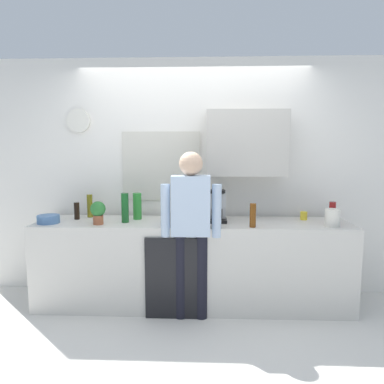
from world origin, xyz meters
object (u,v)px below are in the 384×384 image
(bottle_amber_beer, at_px, (253,215))
(cup_blue_mug, at_px, (166,218))
(bottle_red_vinegar, at_px, (332,213))
(storage_canister, at_px, (332,218))
(bottle_green_wine, at_px, (125,208))
(cup_white_mug, at_px, (167,216))
(bottle_olive_oil, at_px, (90,206))
(dish_soap, at_px, (185,211))
(cup_yellow_cup, at_px, (304,216))
(bottle_dark_sauce, at_px, (77,211))
(bottle_clear_soda, at_px, (137,206))
(mixing_bowl, at_px, (48,219))
(potted_plant, at_px, (98,211))
(coffee_maker, at_px, (217,207))
(person_at_sink, at_px, (191,221))

(bottle_amber_beer, xyz_separation_m, cup_blue_mug, (-0.85, 0.14, -0.07))
(bottle_red_vinegar, relative_size, storage_canister, 1.29)
(bottle_green_wine, xyz_separation_m, cup_white_mug, (0.41, 0.10, -0.10))
(bottle_amber_beer, relative_size, bottle_olive_oil, 0.92)
(bottle_red_vinegar, distance_m, cup_white_mug, 1.67)
(bottle_green_wine, bearing_deg, bottle_red_vinegar, 0.82)
(bottle_green_wine, height_order, storage_canister, bottle_green_wine)
(cup_blue_mug, distance_m, storage_canister, 1.62)
(dish_soap, bearing_deg, cup_yellow_cup, -2.65)
(bottle_dark_sauce, bearing_deg, bottle_clear_soda, 2.81)
(bottle_clear_soda, relative_size, dish_soap, 1.56)
(mixing_bowl, height_order, potted_plant, potted_plant)
(cup_yellow_cup, distance_m, cup_white_mug, 1.44)
(bottle_clear_soda, relative_size, bottle_amber_beer, 1.22)
(cup_yellow_cup, distance_m, mixing_bowl, 2.63)
(bottle_clear_soda, height_order, cup_blue_mug, bottle_clear_soda)
(bottle_clear_soda, bearing_deg, storage_canister, -7.90)
(bottle_dark_sauce, bearing_deg, bottle_red_vinegar, -2.34)
(coffee_maker, distance_m, potted_plant, 1.19)
(bottle_red_vinegar, height_order, person_at_sink, person_at_sink)
(cup_yellow_cup, distance_m, potted_plant, 2.12)
(bottle_clear_soda, bearing_deg, bottle_olive_oil, 170.58)
(coffee_maker, bearing_deg, cup_white_mug, 177.78)
(bottle_clear_soda, bearing_deg, cup_white_mug, -11.22)
(bottle_dark_sauce, xyz_separation_m, bottle_olive_oil, (0.10, 0.12, 0.03))
(bottle_dark_sauce, bearing_deg, bottle_amber_beer, -9.56)
(bottle_dark_sauce, distance_m, dish_soap, 1.15)
(bottle_dark_sauce, xyz_separation_m, cup_blue_mug, (0.96, -0.17, -0.04))
(bottle_clear_soda, height_order, person_at_sink, person_at_sink)
(cup_blue_mug, distance_m, dish_soap, 0.35)
(bottle_amber_beer, xyz_separation_m, cup_yellow_cup, (0.58, 0.38, -0.07))
(bottle_clear_soda, relative_size, bottle_red_vinegar, 1.27)
(bottle_olive_oil, relative_size, cup_blue_mug, 2.50)
(bottle_green_wine, bearing_deg, cup_yellow_cup, 6.46)
(cup_yellow_cup, bearing_deg, coffee_maker, -172.27)
(bottle_amber_beer, xyz_separation_m, person_at_sink, (-0.59, -0.08, -0.05))
(bottle_clear_soda, bearing_deg, dish_soap, 11.26)
(bottle_amber_beer, height_order, cup_white_mug, bottle_amber_beer)
(cup_blue_mug, bearing_deg, cup_white_mug, 91.20)
(person_at_sink, bearing_deg, bottle_amber_beer, -3.46)
(bottle_amber_beer, relative_size, cup_blue_mug, 2.30)
(bottle_red_vinegar, relative_size, cup_blue_mug, 2.20)
(coffee_maker, xyz_separation_m, dish_soap, (-0.34, 0.18, -0.07))
(bottle_clear_soda, distance_m, bottle_dark_sauce, 0.64)
(bottle_clear_soda, relative_size, person_at_sink, 0.17)
(bottle_amber_beer, height_order, bottle_olive_oil, bottle_olive_oil)
(dish_soap, distance_m, storage_canister, 1.49)
(cup_blue_mug, distance_m, potted_plant, 0.67)
(potted_plant, bearing_deg, bottle_red_vinegar, 3.24)
(person_at_sink, bearing_deg, bottle_olive_oil, 145.17)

